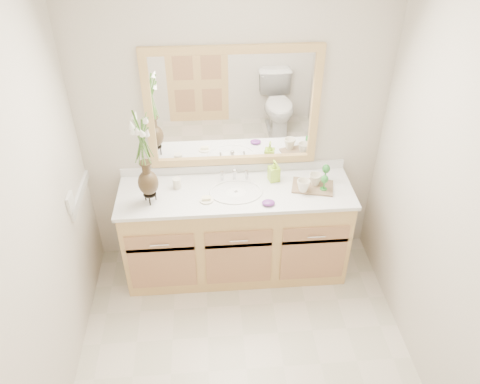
{
  "coord_description": "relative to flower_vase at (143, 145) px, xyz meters",
  "views": [
    {
      "loc": [
        -0.2,
        -1.94,
        2.97
      ],
      "look_at": [
        0.0,
        0.65,
        1.08
      ],
      "focal_mm": 35.0,
      "sensor_mm": 36.0,
      "label": 1
    }
  ],
  "objects": [
    {
      "name": "floor",
      "position": [
        0.65,
        -0.93,
        -1.33
      ],
      "size": [
        2.6,
        2.6,
        0.0
      ],
      "primitive_type": "plane",
      "color": "beige",
      "rests_on": "ground"
    },
    {
      "name": "ceiling",
      "position": [
        0.65,
        -0.93,
        1.07
      ],
      "size": [
        2.4,
        2.6,
        0.02
      ],
      "primitive_type": "cube",
      "color": "white",
      "rests_on": "wall_back"
    },
    {
      "name": "wall_back",
      "position": [
        0.65,
        0.37,
        -0.13
      ],
      "size": [
        2.4,
        0.02,
        2.4
      ],
      "primitive_type": "cube",
      "color": "beige",
      "rests_on": "floor"
    },
    {
      "name": "wall_left",
      "position": [
        -0.55,
        -0.93,
        -0.13
      ],
      "size": [
        0.02,
        2.6,
        2.4
      ],
      "primitive_type": "cube",
      "color": "beige",
      "rests_on": "floor"
    },
    {
      "name": "wall_right",
      "position": [
        1.85,
        -0.93,
        -0.13
      ],
      "size": [
        0.02,
        2.6,
        2.4
      ],
      "primitive_type": "cube",
      "color": "beige",
      "rests_on": "floor"
    },
    {
      "name": "vanity",
      "position": [
        0.65,
        0.09,
        -0.93
      ],
      "size": [
        1.8,
        0.55,
        0.8
      ],
      "color": "tan",
      "rests_on": "floor"
    },
    {
      "name": "counter",
      "position": [
        0.65,
        0.09,
        -0.51
      ],
      "size": [
        1.84,
        0.57,
        0.03
      ],
      "primitive_type": "cube",
      "color": "silver",
      "rests_on": "vanity"
    },
    {
      "name": "sink",
      "position": [
        0.65,
        0.07,
        -0.55
      ],
      "size": [
        0.38,
        0.34,
        0.23
      ],
      "color": "white",
      "rests_on": "counter"
    },
    {
      "name": "mirror",
      "position": [
        0.65,
        0.35,
        0.08
      ],
      "size": [
        1.32,
        0.04,
        0.97
      ],
      "color": "white",
      "rests_on": "wall_back"
    },
    {
      "name": "switch_plate",
      "position": [
        -0.53,
        -0.16,
        -0.35
      ],
      "size": [
        0.02,
        0.12,
        0.12
      ],
      "primitive_type": "cube",
      "color": "white",
      "rests_on": "wall_left"
    },
    {
      "name": "flower_vase",
      "position": [
        0.0,
        0.0,
        0.0
      ],
      "size": [
        0.18,
        0.18,
        0.73
      ],
      "rotation": [
        0.0,
        0.0,
        -0.25
      ],
      "color": "black",
      "rests_on": "counter"
    },
    {
      "name": "tumbler",
      "position": [
        0.19,
        0.17,
        -0.45
      ],
      "size": [
        0.07,
        0.07,
        0.08
      ],
      "primitive_type": "cylinder",
      "color": "silver",
      "rests_on": "counter"
    },
    {
      "name": "soap_dish",
      "position": [
        0.42,
        -0.02,
        -0.48
      ],
      "size": [
        0.11,
        0.11,
        0.03
      ],
      "color": "silver",
      "rests_on": "counter"
    },
    {
      "name": "soap_bottle",
      "position": [
        0.97,
        0.21,
        -0.41
      ],
      "size": [
        0.09,
        0.09,
        0.16
      ],
      "primitive_type": "imported",
      "rotation": [
        0.0,
        0.0,
        0.24
      ],
      "color": "#98CA2F",
      "rests_on": "counter"
    },
    {
      "name": "purple_dish",
      "position": [
        0.88,
        -0.11,
        -0.48
      ],
      "size": [
        0.12,
        0.1,
        0.03
      ],
      "primitive_type": "ellipsoid",
      "rotation": [
        0.0,
        0.0,
        -0.28
      ],
      "color": "#64297C",
      "rests_on": "counter"
    },
    {
      "name": "tray",
      "position": [
        1.26,
        0.09,
        -0.49
      ],
      "size": [
        0.36,
        0.28,
        0.02
      ],
      "primitive_type": "cube",
      "rotation": [
        0.0,
        0.0,
        -0.25
      ],
      "color": "brown",
      "rests_on": "counter"
    },
    {
      "name": "mug_left",
      "position": [
        1.17,
        0.03,
        -0.43
      ],
      "size": [
        0.11,
        0.11,
        0.1
      ],
      "primitive_type": "imported",
      "rotation": [
        0.0,
        0.0,
        -0.12
      ],
      "color": "silver",
      "rests_on": "tray"
    },
    {
      "name": "mug_right",
      "position": [
        1.28,
        0.11,
        -0.43
      ],
      "size": [
        0.11,
        0.1,
        0.1
      ],
      "primitive_type": "imported",
      "rotation": [
        0.0,
        0.0,
        0.09
      ],
      "color": "silver",
      "rests_on": "tray"
    },
    {
      "name": "goblet_front",
      "position": [
        1.33,
        0.04,
        -0.39
      ],
      "size": [
        0.06,
        0.06,
        0.13
      ],
      "color": "#297D2E",
      "rests_on": "tray"
    },
    {
      "name": "goblet_back",
      "position": [
        1.37,
        0.16,
        -0.38
      ],
      "size": [
        0.06,
        0.06,
        0.14
      ],
      "color": "#297D2E",
      "rests_on": "tray"
    }
  ]
}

